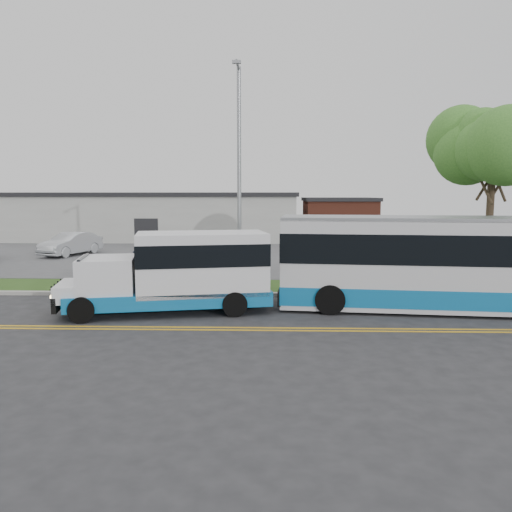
{
  "coord_description": "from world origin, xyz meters",
  "views": [
    {
      "loc": [
        4.39,
        -19.22,
        4.2
      ],
      "look_at": [
        3.77,
        1.74,
        1.6
      ],
      "focal_mm": 35.0,
      "sensor_mm": 36.0,
      "label": 1
    }
  ],
  "objects_px": {
    "pedestrian": "(136,267)",
    "shuttle_bus": "(182,270)",
    "tree_east": "(494,148)",
    "parked_car_a": "(71,244)",
    "transit_bus": "(450,263)",
    "streetlight_near": "(239,170)"
  },
  "relations": [
    {
      "from": "tree_east",
      "to": "pedestrian",
      "type": "distance_m",
      "value": 16.61
    },
    {
      "from": "pedestrian",
      "to": "shuttle_bus",
      "type": "bearing_deg",
      "value": 86.12
    },
    {
      "from": "streetlight_near",
      "to": "pedestrian",
      "type": "bearing_deg",
      "value": 176.29
    },
    {
      "from": "streetlight_near",
      "to": "shuttle_bus",
      "type": "relative_size",
      "value": 1.23
    },
    {
      "from": "tree_east",
      "to": "streetlight_near",
      "type": "bearing_deg",
      "value": -178.58
    },
    {
      "from": "shuttle_bus",
      "to": "transit_bus",
      "type": "distance_m",
      "value": 9.7
    },
    {
      "from": "pedestrian",
      "to": "parked_car_a",
      "type": "relative_size",
      "value": 0.34
    },
    {
      "from": "shuttle_bus",
      "to": "streetlight_near",
      "type": "bearing_deg",
      "value": 56.03
    },
    {
      "from": "tree_east",
      "to": "parked_car_a",
      "type": "height_order",
      "value": "tree_east"
    },
    {
      "from": "streetlight_near",
      "to": "parked_car_a",
      "type": "relative_size",
      "value": 2.02
    },
    {
      "from": "streetlight_near",
      "to": "transit_bus",
      "type": "bearing_deg",
      "value": -26.02
    },
    {
      "from": "streetlight_near",
      "to": "parked_car_a",
      "type": "bearing_deg",
      "value": 137.22
    },
    {
      "from": "shuttle_bus",
      "to": "tree_east",
      "type": "bearing_deg",
      "value": 8.39
    },
    {
      "from": "tree_east",
      "to": "shuttle_bus",
      "type": "relative_size",
      "value": 1.08
    },
    {
      "from": "streetlight_near",
      "to": "transit_bus",
      "type": "height_order",
      "value": "streetlight_near"
    },
    {
      "from": "parked_car_a",
      "to": "shuttle_bus",
      "type": "bearing_deg",
      "value": -36.52
    },
    {
      "from": "tree_east",
      "to": "parked_car_a",
      "type": "xyz_separation_m",
      "value": [
        -23.14,
        10.96,
        -5.33
      ]
    },
    {
      "from": "tree_east",
      "to": "shuttle_bus",
      "type": "distance_m",
      "value": 14.41
    },
    {
      "from": "tree_east",
      "to": "streetlight_near",
      "type": "height_order",
      "value": "streetlight_near"
    },
    {
      "from": "streetlight_near",
      "to": "pedestrian",
      "type": "relative_size",
      "value": 5.92
    },
    {
      "from": "parked_car_a",
      "to": "transit_bus",
      "type": "bearing_deg",
      "value": -17.0
    },
    {
      "from": "streetlight_near",
      "to": "pedestrian",
      "type": "distance_m",
      "value": 6.43
    }
  ]
}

